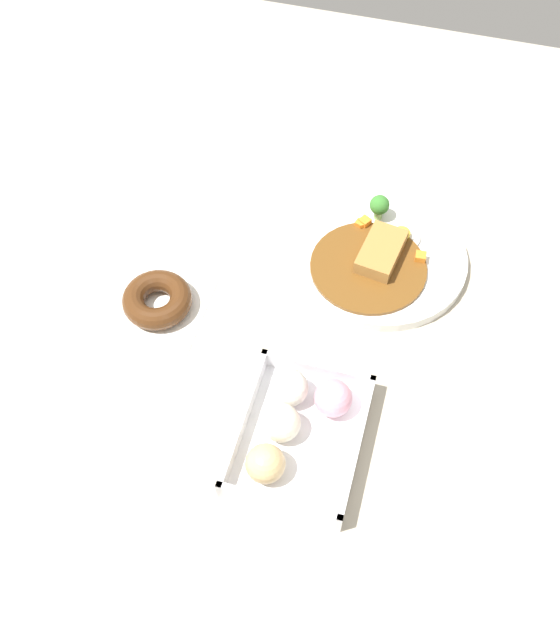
% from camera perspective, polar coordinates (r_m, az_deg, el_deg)
% --- Properties ---
extents(ground_plane, '(1.60, 1.60, 0.00)m').
position_cam_1_polar(ground_plane, '(1.09, -1.39, 0.79)').
color(ground_plane, '#B2A893').
extents(curry_plate, '(0.28, 0.28, 0.06)m').
position_cam_1_polar(curry_plate, '(1.15, 7.99, 5.08)').
color(curry_plate, white).
rests_on(curry_plate, ground_plane).
extents(donut_box, '(0.21, 0.16, 0.06)m').
position_cam_1_polar(donut_box, '(0.96, 1.29, -8.66)').
color(donut_box, white).
rests_on(donut_box, ground_plane).
extents(chocolate_ring_donut, '(0.14, 0.14, 0.04)m').
position_cam_1_polar(chocolate_ring_donut, '(1.10, -9.83, 1.57)').
color(chocolate_ring_donut, white).
rests_on(chocolate_ring_donut, ground_plane).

